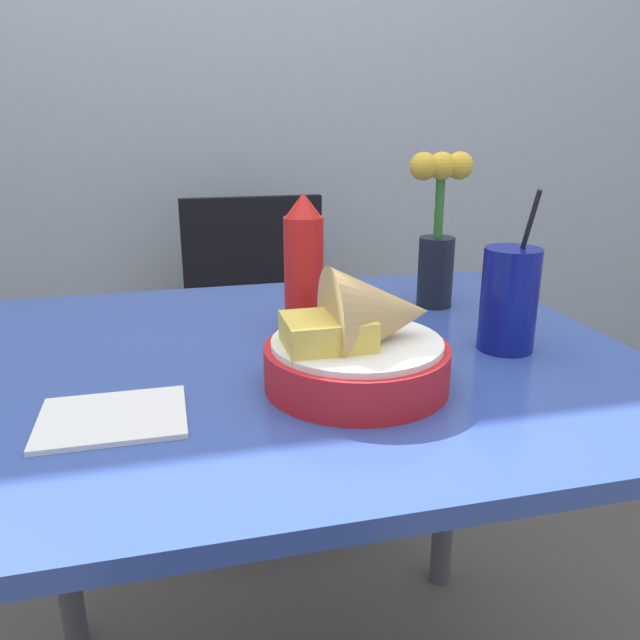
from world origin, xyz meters
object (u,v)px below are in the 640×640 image
(chair_far_window, at_px, (260,329))
(food_basket, at_px, (363,344))
(ketchup_bottle, at_px, (304,266))
(drink_cup, at_px, (509,303))
(flower_vase, at_px, (438,231))

(chair_far_window, distance_m, food_basket, 1.02)
(ketchup_bottle, height_order, drink_cup, drink_cup)
(ketchup_bottle, distance_m, flower_vase, 0.27)
(chair_far_window, relative_size, drink_cup, 3.76)
(ketchup_bottle, relative_size, flower_vase, 0.81)
(drink_cup, bearing_deg, ketchup_bottle, 151.20)
(drink_cup, height_order, flower_vase, flower_vase)
(chair_far_window, bearing_deg, ketchup_bottle, -92.71)
(chair_far_window, xyz_separation_m, food_basket, (-0.01, -0.98, 0.30))
(chair_far_window, relative_size, food_basket, 3.79)
(drink_cup, bearing_deg, food_basket, -162.66)
(ketchup_bottle, bearing_deg, chair_far_window, 87.29)
(chair_far_window, xyz_separation_m, flower_vase, (0.22, -0.67, 0.38))
(chair_far_window, relative_size, flower_vase, 3.27)
(drink_cup, xyz_separation_m, flower_vase, (-0.01, 0.23, 0.07))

